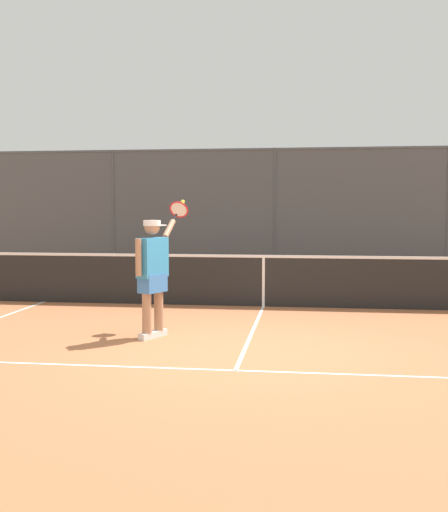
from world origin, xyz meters
The scene contains 5 objects.
ground_plane centered at (0.00, 0.00, 0.00)m, with size 60.00×60.00×0.00m, color #B76B42.
court_line_markings centered at (0.00, 1.30, 0.00)m, with size 8.62×8.42×0.01m.
fence_backdrop centered at (0.00, -8.37, 1.63)m, with size 19.55×1.37×3.31m.
tennis_net centered at (0.00, -3.72, 0.49)m, with size 11.08×0.09×1.07m.
tennis_player centered at (1.35, -0.75, 0.97)m, with size 0.56×1.36×1.95m.
Camera 1 is at (-0.77, 7.67, 1.81)m, focal length 43.38 mm.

